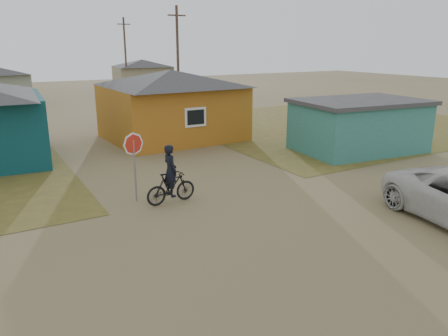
# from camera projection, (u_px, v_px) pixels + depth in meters

# --- Properties ---
(ground) EXTENTS (120.00, 120.00, 0.00)m
(ground) POSITION_uv_depth(u_px,v_px,m) (287.00, 235.00, 12.49)
(ground) COLOR olive
(grass_ne) EXTENTS (20.00, 18.00, 0.00)m
(grass_ne) POSITION_uv_depth(u_px,v_px,m) (333.00, 123.00, 30.03)
(grass_ne) COLOR brown
(grass_ne) RESTS_ON ground
(house_yellow) EXTENTS (7.72, 6.76, 3.90)m
(house_yellow) POSITION_uv_depth(u_px,v_px,m) (172.00, 104.00, 24.82)
(house_yellow) COLOR #A9641A
(house_yellow) RESTS_ON ground
(shed_turquoise) EXTENTS (6.71, 4.93, 2.60)m
(shed_turquoise) POSITION_uv_depth(u_px,v_px,m) (359.00, 125.00, 22.10)
(shed_turquoise) COLOR #37796D
(shed_turquoise) RESTS_ON ground
(house_beige_east) EXTENTS (6.95, 6.05, 3.60)m
(house_beige_east) POSITION_uv_depth(u_px,v_px,m) (143.00, 75.00, 50.16)
(house_beige_east) COLOR gray
(house_beige_east) RESTS_ON ground
(utility_pole_near) EXTENTS (1.40, 0.20, 8.00)m
(utility_pole_near) POSITION_uv_depth(u_px,v_px,m) (178.00, 60.00, 32.83)
(utility_pole_near) COLOR #4B372D
(utility_pole_near) RESTS_ON ground
(utility_pole_far) EXTENTS (1.40, 0.20, 8.00)m
(utility_pole_far) POSITION_uv_depth(u_px,v_px,m) (126.00, 55.00, 46.67)
(utility_pole_far) COLOR #4B372D
(utility_pole_far) RESTS_ON ground
(stop_sign) EXTENTS (0.79, 0.13, 2.42)m
(stop_sign) POSITION_uv_depth(u_px,v_px,m) (134.00, 151.00, 14.71)
(stop_sign) COLOR gray
(stop_sign) RESTS_ON ground
(cyclist) EXTENTS (1.84, 0.68, 2.05)m
(cyclist) POSITION_uv_depth(u_px,v_px,m) (171.00, 182.00, 14.81)
(cyclist) COLOR black
(cyclist) RESTS_ON ground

